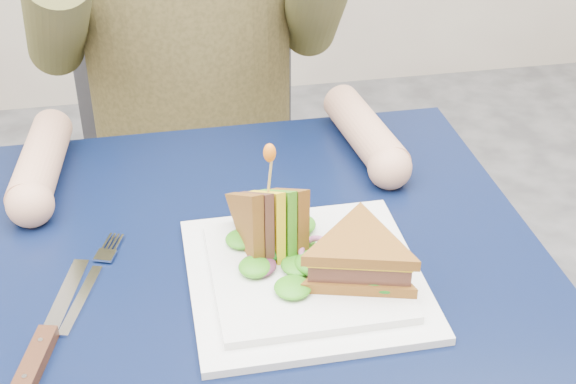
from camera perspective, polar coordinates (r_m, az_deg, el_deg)
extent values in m
cube|color=black|center=(0.92, -3.79, -7.27)|extent=(0.75, 0.75, 0.03)
cylinder|color=#595B5E|center=(1.42, -18.19, -11.54)|extent=(0.04, 0.04, 0.70)
cylinder|color=#595B5E|center=(1.45, 7.75, -8.66)|extent=(0.04, 0.04, 0.70)
cube|color=#47474C|center=(1.54, -6.30, -1.07)|extent=(0.42, 0.40, 0.04)
cube|color=#47474C|center=(1.58, -7.49, 10.08)|extent=(0.42, 0.03, 0.46)
cylinder|color=#47474C|center=(1.56, -11.88, -12.39)|extent=(0.02, 0.02, 0.43)
cylinder|color=#47474C|center=(1.58, 1.45, -10.89)|extent=(0.02, 0.02, 0.43)
cylinder|color=#47474C|center=(1.82, -12.04, -4.84)|extent=(0.02, 0.02, 0.43)
cylinder|color=#47474C|center=(1.83, -0.77, -3.65)|extent=(0.02, 0.02, 0.43)
cylinder|color=brown|center=(1.25, -16.14, 11.88)|extent=(0.15, 0.39, 0.31)
cylinder|color=tan|center=(1.13, -17.16, 2.08)|extent=(0.08, 0.20, 0.06)
sphere|color=tan|center=(1.04, -17.87, -0.82)|extent=(0.06, 0.06, 0.06)
cylinder|color=brown|center=(1.27, 1.98, 13.50)|extent=(0.15, 0.39, 0.31)
cylinder|color=tan|center=(1.15, 5.48, 4.32)|extent=(0.08, 0.20, 0.06)
sphere|color=tan|center=(1.08, 7.25, 1.73)|extent=(0.06, 0.06, 0.06)
cube|color=white|center=(0.91, 1.22, -6.12)|extent=(0.26, 0.26, 0.01)
cube|color=white|center=(0.90, 1.22, -5.62)|extent=(0.21, 0.21, 0.01)
cube|color=silver|center=(0.91, -14.50, -7.43)|extent=(0.05, 0.11, 0.00)
cube|color=silver|center=(0.97, -12.87, -4.42)|extent=(0.03, 0.03, 0.00)
cube|color=silver|center=(0.99, -12.76, -3.44)|extent=(0.01, 0.03, 0.00)
cube|color=silver|center=(0.99, -12.49, -3.47)|extent=(0.01, 0.03, 0.00)
cube|color=silver|center=(0.99, -12.21, -3.50)|extent=(0.01, 0.03, 0.00)
cube|color=silver|center=(0.99, -11.94, -3.53)|extent=(0.01, 0.03, 0.00)
cube|color=silver|center=(0.92, -15.60, -7.29)|extent=(0.05, 0.14, 0.00)
cube|color=black|center=(0.85, -17.62, -11.54)|extent=(0.04, 0.10, 0.01)
cylinder|color=silver|center=(0.86, -17.19, -10.05)|extent=(0.01, 0.01, 0.00)
cylinder|color=silver|center=(0.82, -18.23, -12.39)|extent=(0.01, 0.01, 0.00)
cylinder|color=tan|center=(0.88, -1.30, 1.22)|extent=(0.01, 0.01, 0.06)
ellipsoid|color=orange|center=(0.86, -1.32, 2.80)|extent=(0.01, 0.01, 0.02)
torus|color=#9E4C7A|center=(0.90, 2.11, -4.32)|extent=(0.04, 0.04, 0.02)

